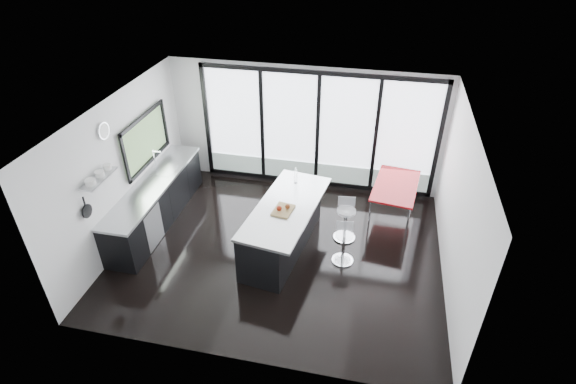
% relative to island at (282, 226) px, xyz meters
% --- Properties ---
extents(floor, '(6.00, 5.00, 0.00)m').
position_rel_island_xyz_m(floor, '(-0.04, -0.10, -0.50)').
color(floor, black).
rests_on(floor, ground).
extents(ceiling, '(6.00, 5.00, 0.00)m').
position_rel_island_xyz_m(ceiling, '(-0.04, -0.10, 2.30)').
color(ceiling, white).
rests_on(ceiling, wall_back).
extents(wall_back, '(6.00, 0.09, 2.80)m').
position_rel_island_xyz_m(wall_back, '(0.24, 2.37, 0.77)').
color(wall_back, silver).
rests_on(wall_back, ground).
extents(wall_front, '(6.00, 0.00, 2.80)m').
position_rel_island_xyz_m(wall_front, '(-0.04, -2.60, 0.90)').
color(wall_front, silver).
rests_on(wall_front, ground).
extents(wall_left, '(0.26, 5.00, 2.80)m').
position_rel_island_xyz_m(wall_left, '(-3.01, 0.17, 1.06)').
color(wall_left, silver).
rests_on(wall_left, ground).
extents(wall_right, '(0.00, 5.00, 2.80)m').
position_rel_island_xyz_m(wall_right, '(2.96, -0.10, 0.90)').
color(wall_right, silver).
rests_on(wall_right, ground).
extents(counter_cabinets, '(0.69, 3.24, 1.36)m').
position_rel_island_xyz_m(counter_cabinets, '(-2.71, 0.30, -0.04)').
color(counter_cabinets, black).
rests_on(counter_cabinets, floor).
extents(island, '(1.36, 2.54, 1.28)m').
position_rel_island_xyz_m(island, '(0.00, 0.00, 0.00)').
color(island, black).
rests_on(island, floor).
extents(bar_stool_near, '(0.44, 0.44, 0.63)m').
position_rel_island_xyz_m(bar_stool_near, '(1.18, -0.15, -0.19)').
color(bar_stool_near, silver).
rests_on(bar_stool_near, floor).
extents(bar_stool_far, '(0.48, 0.48, 0.68)m').
position_rel_island_xyz_m(bar_stool_far, '(1.13, 0.53, -0.16)').
color(bar_stool_far, silver).
rests_on(bar_stool_far, floor).
extents(red_table, '(1.02, 1.56, 0.78)m').
position_rel_island_xyz_m(red_table, '(2.03, 1.47, -0.11)').
color(red_table, '#9F0F14').
rests_on(red_table, floor).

